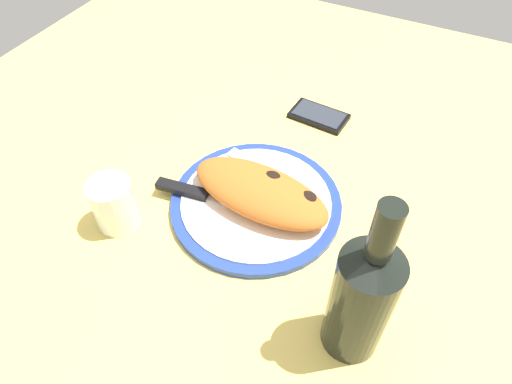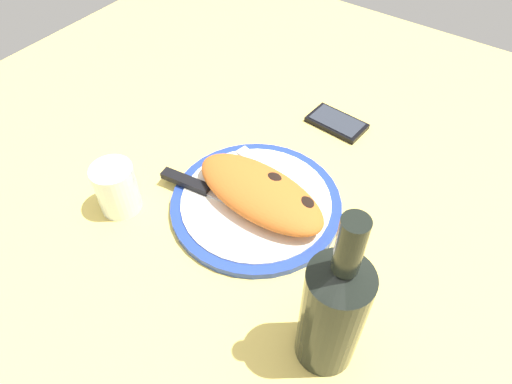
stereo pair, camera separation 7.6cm
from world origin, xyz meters
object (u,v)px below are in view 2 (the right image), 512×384
knife (202,188)px  wine_bottle (333,310)px  water_glass (117,191)px  plate (256,203)px  calzone (259,194)px  smartphone (337,123)px  fork (263,167)px

knife → wine_bottle: bearing=159.1°
water_glass → plate: bearing=-145.0°
plate → water_glass: bearing=35.0°
calzone → smartphone: (-0.06, -27.22, -3.45)cm
water_glass → fork: bearing=-127.1°
fork → knife: size_ratio=0.67×
wine_bottle → water_glass: bearing=-2.9°
water_glass → wine_bottle: size_ratio=0.32×
fork → wine_bottle: (-25.21, 22.15, 8.83)cm
knife → smartphone: bearing=-107.7°
smartphone → water_glass: water_glass is taller
calzone → wine_bottle: 26.49cm
plate → fork: fork is taller
water_glass → wine_bottle: bearing=177.1°
fork → water_glass: (15.18, 20.09, 2.01)cm
calzone → knife: (9.64, 3.12, -1.91)cm
calzone → fork: (4.25, -7.36, -2.20)cm
fork → plate: bearing=116.3°
fork → smartphone: size_ratio=1.30×
fork → water_glass: water_glass is taller
calzone → knife: calzone is taller
plate → fork: (3.46, -7.02, 1.03)cm
calzone → wine_bottle: size_ratio=0.92×
plate → water_glass: 22.97cm
calzone → smartphone: size_ratio=2.13×
plate → knife: knife is taller
plate → knife: bearing=21.4°
smartphone → water_glass: bearing=64.0°
wine_bottle → calzone: bearing=-35.2°
calzone → plate: bearing=-23.4°
calzone → water_glass: 23.23cm
knife → calzone: bearing=-162.0°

